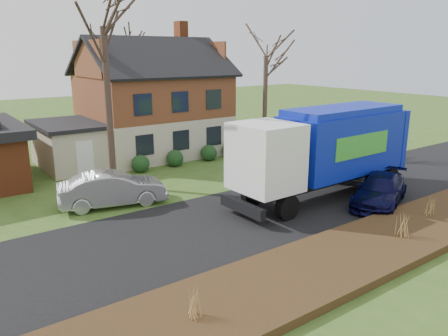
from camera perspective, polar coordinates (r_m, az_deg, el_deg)
ground at (r=19.88m, az=4.59°, el=-5.98°), size 120.00×120.00×0.00m
road at (r=19.88m, az=4.59°, el=-5.95°), size 80.00×7.00×0.02m
mulch_verge at (r=16.50m, az=16.81°, el=-10.58°), size 80.00×3.50×0.30m
main_house at (r=31.27m, az=-10.02°, el=9.10°), size 12.95×8.95×9.26m
garbage_truck at (r=22.08m, az=13.28°, el=2.71°), size 10.41×2.96×4.44m
silver_sedan at (r=21.29m, az=-14.36°, el=-2.65°), size 5.24×2.84×1.64m
navy_wagon at (r=22.11m, az=19.71°, el=-2.74°), size 5.22×3.77×1.40m
tree_front_west at (r=23.70m, az=-15.72°, el=20.34°), size 3.89×3.89×11.57m
tree_front_east at (r=30.48m, az=5.57°, el=16.49°), size 3.52×3.52×9.78m
tree_back at (r=40.15m, az=-12.23°, el=17.80°), size 3.53×3.53×11.19m
grass_clump_west at (r=11.99m, az=-3.89°, el=-16.93°), size 0.34×0.28×0.91m
grass_clump_mid at (r=17.87m, az=22.28°, el=-6.73°), size 0.37×0.31×1.05m
grass_clump_east at (r=20.68m, az=25.43°, el=-4.49°), size 0.33×0.28×0.84m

